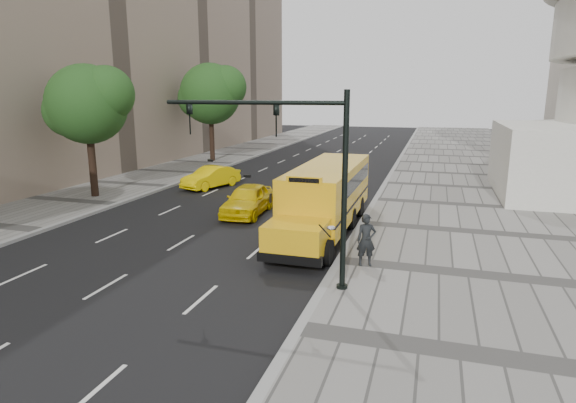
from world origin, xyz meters
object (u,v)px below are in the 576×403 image
(taxi_near, at_px, (248,200))
(pedestrian, at_px, (366,240))
(school_bus, at_px, (327,192))
(traffic_signal, at_px, (301,165))
(tree_b, at_px, (88,104))
(tree_c, at_px, (211,93))
(taxi_far, at_px, (211,177))

(taxi_near, height_order, pedestrian, pedestrian)
(school_bus, height_order, traffic_signal, traffic_signal)
(tree_b, xyz_separation_m, school_bus, (14.91, -2.47, -3.92))
(tree_b, xyz_separation_m, pedestrian, (17.44, -7.30, -4.57))
(tree_c, bearing_deg, tree_b, -90.05)
(taxi_near, height_order, taxi_far, taxi_near)
(tree_c, xyz_separation_m, taxi_near, (10.30, -17.33, -5.45))
(tree_c, height_order, taxi_near, tree_c)
(school_bus, xyz_separation_m, taxi_far, (-9.69, 7.58, -1.04))
(tree_c, distance_m, pedestrian, 29.82)
(tree_b, relative_size, pedestrian, 4.16)
(tree_c, relative_size, taxi_far, 2.04)
(school_bus, relative_size, taxi_far, 2.64)
(pedestrian, relative_size, traffic_signal, 0.30)
(pedestrian, distance_m, traffic_signal, 4.20)
(pedestrian, bearing_deg, tree_b, 138.04)
(tree_b, xyz_separation_m, taxi_near, (10.32, -0.98, -4.89))
(taxi_near, relative_size, pedestrian, 2.44)
(taxi_near, relative_size, traffic_signal, 0.73)
(taxi_near, distance_m, taxi_far, 7.94)
(tree_b, relative_size, taxi_far, 1.82)
(taxi_far, relative_size, pedestrian, 2.29)
(tree_c, distance_m, taxi_near, 20.89)
(pedestrian, bearing_deg, tree_c, 107.13)
(tree_c, xyz_separation_m, taxi_far, (5.21, -11.24, -5.53))
(tree_c, bearing_deg, taxi_far, -65.13)
(tree_c, bearing_deg, school_bus, -51.63)
(traffic_signal, bearing_deg, taxi_near, 121.51)
(traffic_signal, bearing_deg, pedestrian, 51.53)
(taxi_far, relative_size, traffic_signal, 0.68)
(taxi_near, bearing_deg, school_bus, -21.21)
(tree_b, xyz_separation_m, taxi_far, (5.23, 5.11, -4.96))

